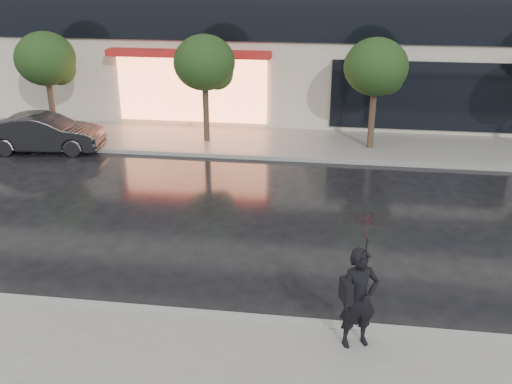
# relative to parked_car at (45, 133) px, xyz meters

# --- Properties ---
(ground) EXTENTS (120.00, 120.00, 0.00)m
(ground) POSITION_rel_parked_car_xyz_m (8.52, -8.30, -0.67)
(ground) COLOR black
(ground) RESTS_ON ground
(sidewalk_far) EXTENTS (60.00, 3.50, 0.12)m
(sidewalk_far) POSITION_rel_parked_car_xyz_m (8.52, 1.95, -0.61)
(sidewalk_far) COLOR slate
(sidewalk_far) RESTS_ON ground
(curb_near) EXTENTS (60.00, 0.25, 0.14)m
(curb_near) POSITION_rel_parked_car_xyz_m (8.52, -9.30, -0.60)
(curb_near) COLOR gray
(curb_near) RESTS_ON ground
(curb_far) EXTENTS (60.00, 0.25, 0.14)m
(curb_far) POSITION_rel_parked_car_xyz_m (8.52, 0.20, -0.60)
(curb_far) COLOR gray
(curb_far) RESTS_ON ground
(tree_far_west) EXTENTS (2.20, 2.20, 3.99)m
(tree_far_west) POSITION_rel_parked_car_xyz_m (-0.42, 1.73, 2.25)
(tree_far_west) COLOR #33261C
(tree_far_west) RESTS_ON ground
(tree_mid_west) EXTENTS (2.20, 2.20, 3.99)m
(tree_mid_west) POSITION_rel_parked_car_xyz_m (5.58, 1.73, 2.25)
(tree_mid_west) COLOR #33261C
(tree_mid_west) RESTS_ON ground
(tree_mid_east) EXTENTS (2.20, 2.20, 3.99)m
(tree_mid_east) POSITION_rel_parked_car_xyz_m (11.58, 1.73, 2.25)
(tree_mid_east) COLOR #33261C
(tree_mid_east) RESTS_ON ground
(parked_car) EXTENTS (4.20, 1.87, 1.34)m
(parked_car) POSITION_rel_parked_car_xyz_m (0.00, 0.00, 0.00)
(parked_car) COLOR black
(parked_car) RESTS_ON ground
(pedestrian_with_umbrella) EXTENTS (1.20, 1.21, 2.52)m
(pedestrian_with_umbrella) POSITION_rel_parked_car_xyz_m (10.80, -9.79, 1.03)
(pedestrian_with_umbrella) COLOR black
(pedestrian_with_umbrella) RESTS_ON sidewalk_near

